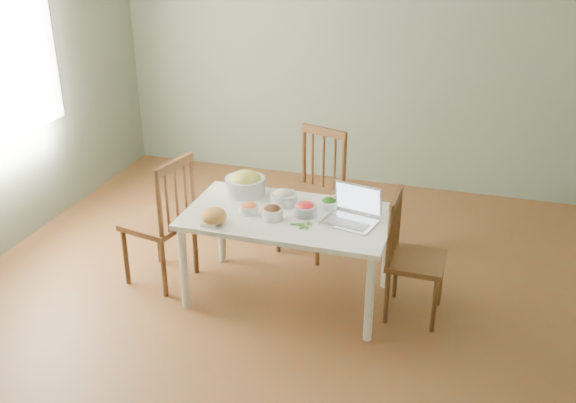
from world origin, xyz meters
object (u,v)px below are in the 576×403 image
(chair_left, at_px, (158,219))
(bowl_squash, at_px, (245,183))
(bread_boule, at_px, (214,216))
(chair_right, at_px, (417,258))
(dining_table, at_px, (288,256))
(laptop, at_px, (349,207))
(chair_far, at_px, (310,194))

(chair_left, xyz_separation_m, bowl_squash, (0.61, 0.28, 0.26))
(bread_boule, bearing_deg, bowl_squash, 86.60)
(chair_right, relative_size, bread_boule, 5.18)
(dining_table, height_order, chair_left, chair_left)
(chair_left, relative_size, bread_boule, 5.83)
(bread_boule, height_order, bowl_squash, bowl_squash)
(bread_boule, bearing_deg, laptop, 16.89)
(bread_boule, xyz_separation_m, laptop, (0.89, 0.27, 0.07))
(chair_far, bearing_deg, chair_right, -18.37)
(chair_far, bearing_deg, laptop, -39.91)
(chair_right, distance_m, bowl_squash, 1.38)
(dining_table, bearing_deg, bowl_squash, 149.17)
(bread_boule, distance_m, laptop, 0.93)
(dining_table, distance_m, chair_right, 0.93)
(laptop, bearing_deg, chair_left, -167.18)
(chair_left, relative_size, laptop, 2.90)
(laptop, bearing_deg, chair_right, 19.82)
(chair_far, xyz_separation_m, bowl_squash, (-0.37, -0.51, 0.26))
(chair_far, bearing_deg, bread_boule, -93.30)
(chair_far, bearing_deg, bowl_squash, -108.34)
(chair_far, distance_m, chair_right, 1.19)
(dining_table, bearing_deg, bread_boule, -147.26)
(chair_left, bearing_deg, bowl_squash, 126.82)
(dining_table, bearing_deg, chair_far, 93.07)
(chair_left, height_order, chair_right, chair_left)
(chair_right, bearing_deg, laptop, 99.29)
(dining_table, relative_size, chair_far, 1.42)
(chair_far, distance_m, chair_left, 1.25)
(dining_table, relative_size, chair_left, 1.42)
(dining_table, relative_size, bread_boule, 8.30)
(laptop, bearing_deg, bread_boule, -151.00)
(chair_far, height_order, chair_left, chair_far)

